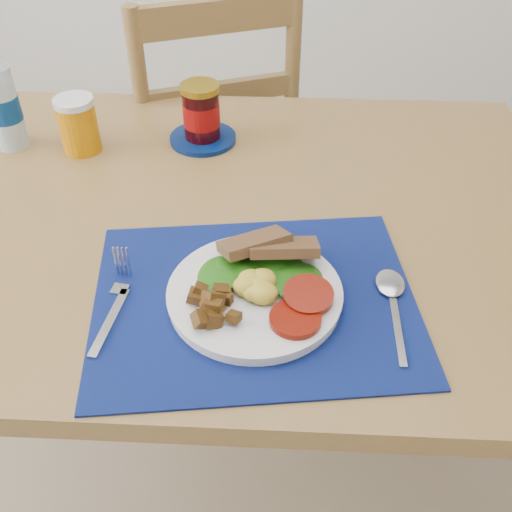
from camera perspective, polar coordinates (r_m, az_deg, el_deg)
The scene contains 9 objects.
table at distance 1.14m, azimuth -7.11°, elevation 1.19°, with size 1.40×0.90×0.75m.
chair_far at distance 1.67m, azimuth -4.39°, elevation 12.23°, with size 0.56×0.54×1.17m.
placemat at distance 0.90m, azimuth -0.13°, elevation -4.18°, with size 0.48×0.37×0.00m, color black.
breakfast_plate at distance 0.88m, azimuth -0.47°, elevation -3.42°, with size 0.26×0.26×0.06m.
fork at distance 0.91m, azimuth -13.15°, elevation -4.17°, with size 0.03×0.19×0.00m.
spoon at distance 0.92m, azimuth 12.83°, elevation -3.88°, with size 0.04×0.19×0.01m.
water_bottle at distance 1.32m, azimuth -23.09°, elevation 13.42°, with size 0.07×0.07×0.23m.
juice_glass at distance 1.27m, azimuth -16.55°, elevation 11.75°, with size 0.08×0.08×0.11m, color #C67605.
jam_on_saucer at distance 1.26m, azimuth -5.21°, elevation 13.07°, with size 0.14×0.14×0.12m.
Camera 1 is at (0.18, -0.66, 1.39)m, focal length 42.00 mm.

